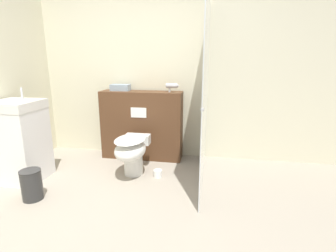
{
  "coord_description": "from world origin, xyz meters",
  "views": [
    {
      "loc": [
        0.88,
        -1.94,
        1.44
      ],
      "look_at": [
        0.34,
        1.09,
        0.64
      ],
      "focal_mm": 28.0,
      "sensor_mm": 36.0,
      "label": 1
    }
  ],
  "objects_px": {
    "sink_vanity": "(20,141)",
    "hair_drier": "(172,86)",
    "waste_bin": "(32,185)",
    "toilet": "(132,151)"
  },
  "relations": [
    {
      "from": "sink_vanity",
      "to": "waste_bin",
      "type": "height_order",
      "value": "sink_vanity"
    },
    {
      "from": "toilet",
      "to": "hair_drier",
      "type": "bearing_deg",
      "value": 57.39
    },
    {
      "from": "sink_vanity",
      "to": "hair_drier",
      "type": "distance_m",
      "value": 2.02
    },
    {
      "from": "hair_drier",
      "to": "waste_bin",
      "type": "relative_size",
      "value": 0.56
    },
    {
      "from": "waste_bin",
      "to": "toilet",
      "type": "bearing_deg",
      "value": 40.57
    },
    {
      "from": "hair_drier",
      "to": "sink_vanity",
      "type": "bearing_deg",
      "value": -150.74
    },
    {
      "from": "hair_drier",
      "to": "toilet",
      "type": "bearing_deg",
      "value": -122.61
    },
    {
      "from": "toilet",
      "to": "waste_bin",
      "type": "height_order",
      "value": "toilet"
    },
    {
      "from": "hair_drier",
      "to": "waste_bin",
      "type": "distance_m",
      "value": 2.07
    },
    {
      "from": "toilet",
      "to": "hair_drier",
      "type": "relative_size",
      "value": 3.59
    }
  ]
}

